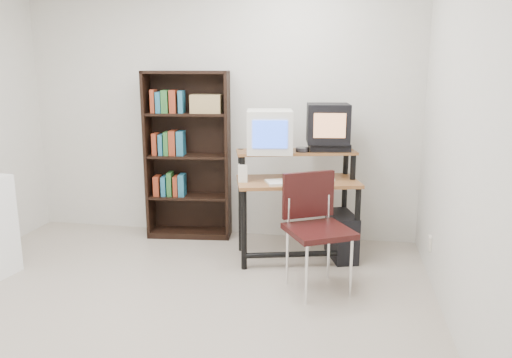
% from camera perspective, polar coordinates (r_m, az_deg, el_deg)
% --- Properties ---
extents(floor, '(4.00, 4.00, 0.01)m').
position_cam_1_polar(floor, '(3.62, -12.03, -15.98)').
color(floor, '#B4A695').
rests_on(floor, ground).
extents(back_wall, '(4.00, 0.01, 2.60)m').
position_cam_1_polar(back_wall, '(5.11, -4.26, 7.93)').
color(back_wall, silver).
rests_on(back_wall, floor).
extents(right_wall, '(0.01, 4.00, 2.60)m').
position_cam_1_polar(right_wall, '(3.05, 24.08, 3.75)').
color(right_wall, silver).
rests_on(right_wall, floor).
extents(computer_desk, '(1.17, 0.79, 0.98)m').
position_cam_1_polar(computer_desk, '(4.49, 4.71, -0.84)').
color(computer_desk, brown).
rests_on(computer_desk, floor).
extents(crt_monitor, '(0.46, 0.46, 0.38)m').
position_cam_1_polar(crt_monitor, '(4.46, 1.56, 5.46)').
color(crt_monitor, silver).
rests_on(crt_monitor, computer_desk).
extents(vcr, '(0.40, 0.31, 0.08)m').
position_cam_1_polar(vcr, '(4.57, 8.35, 3.62)').
color(vcr, black).
rests_on(vcr, computer_desk).
extents(crt_tv, '(0.41, 0.41, 0.35)m').
position_cam_1_polar(crt_tv, '(4.55, 8.22, 6.31)').
color(crt_tv, black).
rests_on(crt_tv, vcr).
extents(cd_spindle, '(0.15, 0.15, 0.05)m').
position_cam_1_polar(cd_spindle, '(4.46, 5.32, 3.28)').
color(cd_spindle, '#26262B').
rests_on(cd_spindle, computer_desk).
extents(keyboard, '(0.51, 0.37, 0.03)m').
position_cam_1_polar(keyboard, '(4.35, 4.31, -0.40)').
color(keyboard, silver).
rests_on(keyboard, computer_desk).
extents(mousepad, '(0.24, 0.20, 0.01)m').
position_cam_1_polar(mousepad, '(4.44, 8.26, -0.40)').
color(mousepad, black).
rests_on(mousepad, computer_desk).
extents(mouse, '(0.12, 0.10, 0.03)m').
position_cam_1_polar(mouse, '(4.45, 8.26, -0.12)').
color(mouse, white).
rests_on(mouse, mousepad).
extents(desk_speaker, '(0.10, 0.09, 0.17)m').
position_cam_1_polar(desk_speaker, '(4.36, -1.53, 0.58)').
color(desk_speaker, silver).
rests_on(desk_speaker, computer_desk).
extents(pc_tower, '(0.32, 0.49, 0.42)m').
position_cam_1_polar(pc_tower, '(4.66, 9.77, -6.41)').
color(pc_tower, black).
rests_on(pc_tower, floor).
extents(school_chair, '(0.62, 0.62, 0.91)m').
position_cam_1_polar(school_chair, '(3.92, 6.75, -4.53)').
color(school_chair, black).
rests_on(school_chair, floor).
extents(bookshelf, '(0.87, 0.37, 1.69)m').
position_cam_1_polar(bookshelf, '(5.10, -7.75, 2.97)').
color(bookshelf, black).
rests_on(bookshelf, floor).
extents(wall_outlet, '(0.02, 0.08, 0.12)m').
position_cam_1_polar(wall_outlet, '(4.38, 19.23, -6.94)').
color(wall_outlet, beige).
rests_on(wall_outlet, right_wall).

